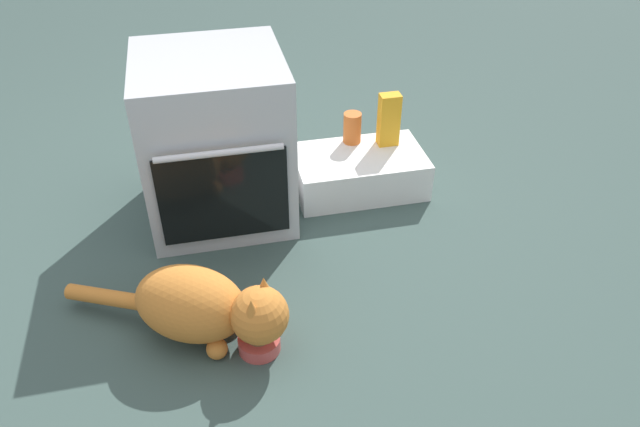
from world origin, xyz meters
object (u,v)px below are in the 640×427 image
(sauce_jar, at_px, (352,128))
(juice_carton, at_px, (389,120))
(food_bowl, at_px, (259,342))
(cat, at_px, (204,306))
(pantry_cabinet, at_px, (359,172))
(oven, at_px, (215,140))

(sauce_jar, height_order, juice_carton, juice_carton)
(food_bowl, relative_size, cat, 0.19)
(pantry_cabinet, xyz_separation_m, food_bowl, (-0.57, -0.84, -0.06))
(oven, bearing_deg, food_bowl, -86.87)
(pantry_cabinet, distance_m, juice_carton, 0.26)
(sauce_jar, bearing_deg, oven, -166.71)
(food_bowl, height_order, cat, cat)
(oven, distance_m, food_bowl, 0.87)
(food_bowl, distance_m, juice_carton, 1.19)
(cat, relative_size, sauce_jar, 5.30)
(oven, bearing_deg, cat, -99.20)
(food_bowl, bearing_deg, pantry_cabinet, 55.92)
(food_bowl, height_order, juice_carton, juice_carton)
(juice_carton, bearing_deg, sauce_jar, 161.30)
(oven, relative_size, pantry_cabinet, 1.20)
(pantry_cabinet, distance_m, sauce_jar, 0.20)
(oven, xyz_separation_m, juice_carton, (0.76, 0.09, -0.05))
(oven, distance_m, pantry_cabinet, 0.66)
(sauce_jar, bearing_deg, pantry_cabinet, -88.09)
(pantry_cabinet, xyz_separation_m, sauce_jar, (-0.00, 0.12, 0.16))
(cat, xyz_separation_m, juice_carton, (0.88, 0.82, 0.15))
(pantry_cabinet, distance_m, food_bowl, 1.02)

